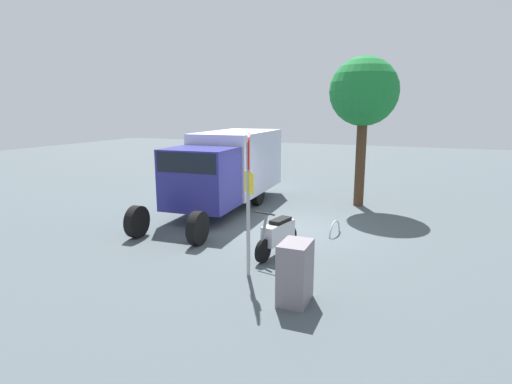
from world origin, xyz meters
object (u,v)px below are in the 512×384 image
object	(u,v)px
box_truck_near	(228,165)
stop_sign	(249,183)
street_tree	(364,93)
bike_rack_hoop	(334,235)
motorcycle	(278,234)
utility_cabinet	(295,272)

from	to	relation	value
box_truck_near	stop_sign	xyz separation A→B (m)	(5.51, 3.26, 0.51)
street_tree	bike_rack_hoop	distance (m)	5.67
box_truck_near	bike_rack_hoop	bearing A→B (deg)	63.21
box_truck_near	motorcycle	bearing A→B (deg)	36.80
stop_sign	street_tree	bearing A→B (deg)	171.38
motorcycle	stop_sign	size ratio (longest dim) A/B	0.58
bike_rack_hoop	stop_sign	bearing A→B (deg)	-16.90
motorcycle	street_tree	bearing A→B (deg)	-177.59
box_truck_near	stop_sign	size ratio (longest dim) A/B	2.58
bike_rack_hoop	motorcycle	bearing A→B (deg)	-24.17
stop_sign	street_tree	world-z (taller)	street_tree
street_tree	bike_rack_hoop	world-z (taller)	street_tree
stop_sign	bike_rack_hoop	distance (m)	4.30
box_truck_near	street_tree	xyz separation A→B (m)	(-2.04, 4.41, 2.54)
motorcycle	street_tree	size ratio (longest dim) A/B	0.33
utility_cabinet	bike_rack_hoop	size ratio (longest dim) A/B	1.37
motorcycle	stop_sign	world-z (taller)	stop_sign
box_truck_near	motorcycle	size ratio (longest dim) A/B	4.43
motorcycle	utility_cabinet	size ratio (longest dim) A/B	1.54
motorcycle	street_tree	world-z (taller)	street_tree
bike_rack_hoop	utility_cabinet	bearing A→B (deg)	2.44
motorcycle	stop_sign	distance (m)	2.12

